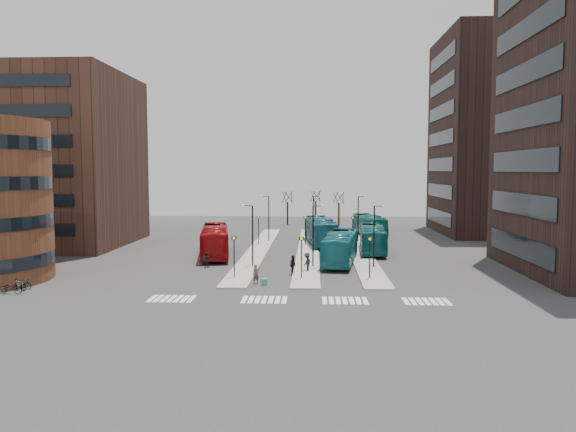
{
  "coord_description": "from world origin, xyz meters",
  "views": [
    {
      "loc": [
        2.68,
        -37.13,
        9.67
      ],
      "look_at": [
        0.04,
        19.72,
        5.0
      ],
      "focal_mm": 35.0,
      "sensor_mm": 36.0,
      "label": 1
    }
  ],
  "objects_px": {
    "bicycle_mid": "(19,285)",
    "teal_bus_a": "(340,247)",
    "teal_bus_b": "(320,231)",
    "teal_bus_d": "(369,225)",
    "commuter_c": "(307,262)",
    "red_bus": "(215,241)",
    "commuter_a": "(206,260)",
    "bicycle_near": "(10,288)",
    "suitcase": "(264,282)",
    "traveller": "(256,274)",
    "bicycle_far": "(23,284)",
    "teal_bus_c": "(373,239)",
    "commuter_b": "(293,265)"
  },
  "relations": [
    {
      "from": "teal_bus_d",
      "to": "teal_bus_c",
      "type": "bearing_deg",
      "value": -103.19
    },
    {
      "from": "suitcase",
      "to": "commuter_b",
      "type": "distance_m",
      "value": 5.35
    },
    {
      "from": "teal_bus_c",
      "to": "bicycle_near",
      "type": "distance_m",
      "value": 38.83
    },
    {
      "from": "commuter_c",
      "to": "commuter_a",
      "type": "bearing_deg",
      "value": -76.35
    },
    {
      "from": "bicycle_mid",
      "to": "teal_bus_a",
      "type": "bearing_deg",
      "value": -42.15
    },
    {
      "from": "teal_bus_d",
      "to": "bicycle_near",
      "type": "relative_size",
      "value": 6.11
    },
    {
      "from": "suitcase",
      "to": "bicycle_mid",
      "type": "relative_size",
      "value": 0.34
    },
    {
      "from": "teal_bus_c",
      "to": "teal_bus_b",
      "type": "bearing_deg",
      "value": 136.67
    },
    {
      "from": "traveller",
      "to": "bicycle_far",
      "type": "height_order",
      "value": "traveller"
    },
    {
      "from": "commuter_a",
      "to": "bicycle_mid",
      "type": "height_order",
      "value": "commuter_a"
    },
    {
      "from": "teal_bus_a",
      "to": "bicycle_far",
      "type": "bearing_deg",
      "value": -144.35
    },
    {
      "from": "bicycle_near",
      "to": "teal_bus_c",
      "type": "bearing_deg",
      "value": -51.44
    },
    {
      "from": "bicycle_near",
      "to": "bicycle_far",
      "type": "relative_size",
      "value": 1.15
    },
    {
      "from": "suitcase",
      "to": "teal_bus_b",
      "type": "xyz_separation_m",
      "value": [
        5.01,
        25.98,
        1.48
      ]
    },
    {
      "from": "red_bus",
      "to": "teal_bus_b",
      "type": "distance_m",
      "value": 15.87
    },
    {
      "from": "teal_bus_a",
      "to": "teal_bus_b",
      "type": "bearing_deg",
      "value": 105.46
    },
    {
      "from": "teal_bus_a",
      "to": "teal_bus_b",
      "type": "xyz_separation_m",
      "value": [
        -1.9,
        14.5,
        0.1
      ]
    },
    {
      "from": "teal_bus_a",
      "to": "bicycle_mid",
      "type": "height_order",
      "value": "teal_bus_a"
    },
    {
      "from": "teal_bus_a",
      "to": "traveller",
      "type": "relative_size",
      "value": 7.25
    },
    {
      "from": "teal_bus_d",
      "to": "commuter_c",
      "type": "distance_m",
      "value": 31.23
    },
    {
      "from": "teal_bus_d",
      "to": "commuter_c",
      "type": "relative_size",
      "value": 6.08
    },
    {
      "from": "red_bus",
      "to": "bicycle_mid",
      "type": "relative_size",
      "value": 7.9
    },
    {
      "from": "bicycle_mid",
      "to": "teal_bus_b",
      "type": "bearing_deg",
      "value": -21.15
    },
    {
      "from": "commuter_a",
      "to": "commuter_c",
      "type": "height_order",
      "value": "commuter_c"
    },
    {
      "from": "commuter_c",
      "to": "bicycle_near",
      "type": "height_order",
      "value": "commuter_c"
    },
    {
      "from": "teal_bus_c",
      "to": "bicycle_near",
      "type": "bearing_deg",
      "value": -138.81
    },
    {
      "from": "bicycle_far",
      "to": "commuter_c",
      "type": "bearing_deg",
      "value": -55.14
    },
    {
      "from": "commuter_b",
      "to": "bicycle_near",
      "type": "height_order",
      "value": "commuter_b"
    },
    {
      "from": "bicycle_mid",
      "to": "teal_bus_d",
      "type": "bearing_deg",
      "value": -19.91
    },
    {
      "from": "traveller",
      "to": "bicycle_mid",
      "type": "distance_m",
      "value": 19.11
    },
    {
      "from": "commuter_c",
      "to": "teal_bus_d",
      "type": "bearing_deg",
      "value": -171.4
    },
    {
      "from": "teal_bus_a",
      "to": "commuter_a",
      "type": "distance_m",
      "value": 13.83
    },
    {
      "from": "teal_bus_c",
      "to": "bicycle_near",
      "type": "relative_size",
      "value": 6.31
    },
    {
      "from": "bicycle_far",
      "to": "teal_bus_a",
      "type": "bearing_deg",
      "value": -48.29
    },
    {
      "from": "teal_bus_d",
      "to": "red_bus",
      "type": "bearing_deg",
      "value": -141.77
    },
    {
      "from": "teal_bus_a",
      "to": "commuter_c",
      "type": "height_order",
      "value": "teal_bus_a"
    },
    {
      "from": "teal_bus_a",
      "to": "commuter_b",
      "type": "height_order",
      "value": "teal_bus_a"
    },
    {
      "from": "bicycle_near",
      "to": "bicycle_far",
      "type": "distance_m",
      "value": 1.94
    },
    {
      "from": "suitcase",
      "to": "teal_bus_c",
      "type": "bearing_deg",
      "value": 43.44
    },
    {
      "from": "teal_bus_d",
      "to": "bicycle_far",
      "type": "xyz_separation_m",
      "value": [
        -31.86,
        -38.71,
        -1.13
      ]
    },
    {
      "from": "suitcase",
      "to": "teal_bus_d",
      "type": "relative_size",
      "value": 0.05
    },
    {
      "from": "commuter_a",
      "to": "bicycle_near",
      "type": "bearing_deg",
      "value": 60.52
    },
    {
      "from": "teal_bus_a",
      "to": "bicycle_near",
      "type": "height_order",
      "value": "teal_bus_a"
    },
    {
      "from": "teal_bus_c",
      "to": "traveller",
      "type": "height_order",
      "value": "teal_bus_c"
    },
    {
      "from": "commuter_a",
      "to": "teal_bus_d",
      "type": "bearing_deg",
      "value": -107.95
    },
    {
      "from": "bicycle_mid",
      "to": "commuter_a",
      "type": "bearing_deg",
      "value": -29.51
    },
    {
      "from": "red_bus",
      "to": "teal_bus_d",
      "type": "distance_m",
      "value": 28.37
    },
    {
      "from": "red_bus",
      "to": "teal_bus_c",
      "type": "height_order",
      "value": "red_bus"
    },
    {
      "from": "teal_bus_a",
      "to": "bicycle_near",
      "type": "relative_size",
      "value": 6.51
    },
    {
      "from": "suitcase",
      "to": "bicycle_near",
      "type": "relative_size",
      "value": 0.3
    }
  ]
}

